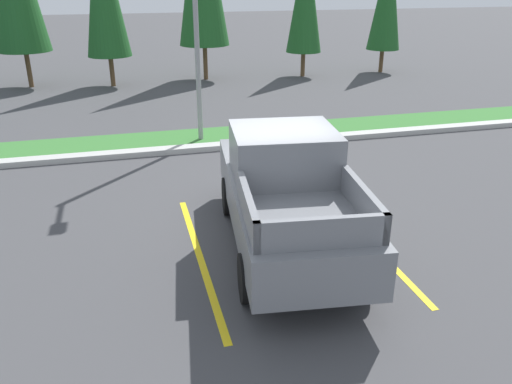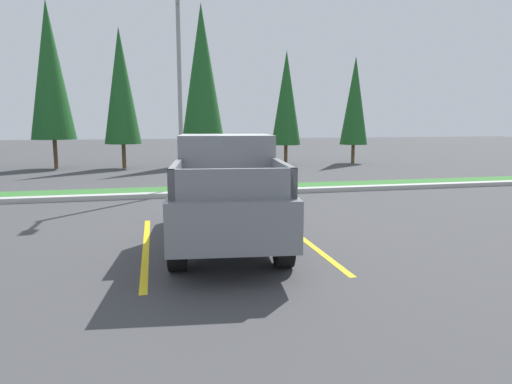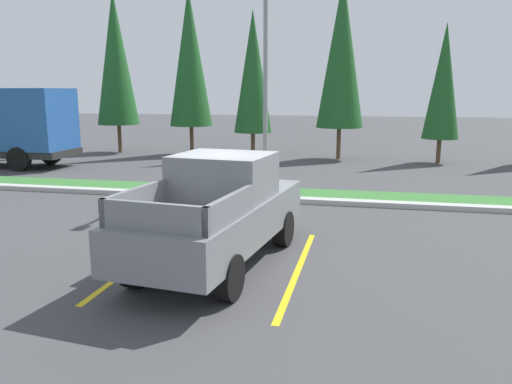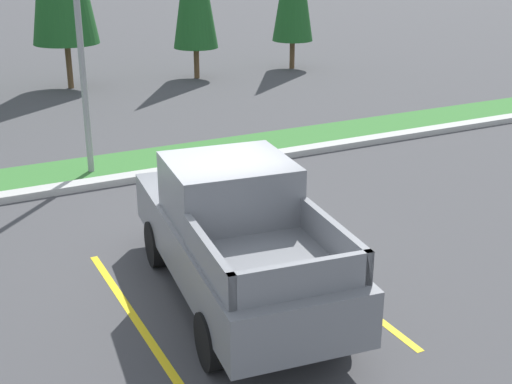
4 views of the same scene
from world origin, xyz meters
The scene contains 7 objects.
ground_plane centered at (0.00, 0.00, 0.00)m, with size 120.00×120.00×0.00m, color #424244.
parking_line_near centered at (-1.53, -0.83, 0.00)m, with size 0.12×4.80×0.01m, color yellow.
parking_line_far centered at (1.57, -0.83, 0.00)m, with size 0.12×4.80×0.01m, color yellow.
curb_strip centered at (0.00, 5.00, 0.07)m, with size 56.00×0.40×0.15m, color #B2B2AD.
grass_median centered at (0.00, 6.10, 0.03)m, with size 56.00×1.80×0.06m, color #387533.
pickup_truck_main centered at (0.03, -0.78, 1.04)m, with size 2.50×5.41×2.10m.
street_light centered at (-0.43, 5.73, 3.65)m, with size 0.24×1.49×6.23m.
Camera 1 is at (-2.57, -8.63, 4.55)m, focal length 36.22 mm.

